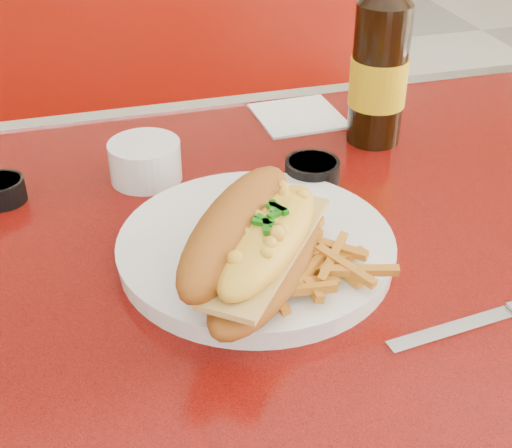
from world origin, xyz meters
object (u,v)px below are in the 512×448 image
object	(u,v)px
mac_hoagie	(257,244)
gravy_ramekin	(145,160)
sauce_cup_left	(1,189)
beer_bottle	(380,61)
booth_bench_far	(159,232)
knife	(501,313)
diner_table	(255,378)
dinner_plate	(256,248)
fork	(303,259)
sauce_cup_right	(312,172)

from	to	relation	value
mac_hoagie	gravy_ramekin	bearing A→B (deg)	52.59
sauce_cup_left	beer_bottle	bearing A→B (deg)	3.49
booth_bench_far	sauce_cup_left	size ratio (longest dim) A/B	17.10
sauce_cup_left	knife	xyz separation A→B (m)	(0.44, -0.34, -0.01)
booth_bench_far	mac_hoagie	bearing A→B (deg)	-90.84
gravy_ramekin	booth_bench_far	bearing A→B (deg)	82.63
sauce_cup_left	diner_table	bearing A→B (deg)	-38.86
diner_table	knife	xyz separation A→B (m)	(0.19, -0.14, 0.16)
booth_bench_far	dinner_plate	xyz separation A→B (m)	(0.00, -0.80, 0.49)
knife	dinner_plate	bearing A→B (deg)	135.37
mac_hoagie	dinner_plate	bearing A→B (deg)	22.63
beer_bottle	diner_table	bearing A→B (deg)	-135.19
diner_table	mac_hoagie	xyz separation A→B (m)	(-0.01, -0.05, 0.22)
diner_table	mac_hoagie	size ratio (longest dim) A/B	5.22
mac_hoagie	knife	xyz separation A→B (m)	(0.21, -0.09, -0.06)
booth_bench_far	knife	xyz separation A→B (m)	(0.19, -0.95, 0.49)
fork	dinner_plate	bearing A→B (deg)	47.00
diner_table	fork	xyz separation A→B (m)	(0.04, -0.03, 0.18)
dinner_plate	knife	distance (m)	0.24
diner_table	sauce_cup_left	xyz separation A→B (m)	(-0.25, 0.20, 0.18)
fork	mac_hoagie	bearing A→B (deg)	117.99
knife	booth_bench_far	bearing A→B (deg)	95.25
booth_bench_far	sauce_cup_left	world-z (taller)	booth_bench_far
sauce_cup_left	knife	distance (m)	0.55
sauce_cup_right	gravy_ramekin	bearing A→B (deg)	159.28
sauce_cup_left	fork	bearing A→B (deg)	-38.85
diner_table	knife	size ratio (longest dim) A/B	6.10
booth_bench_far	beer_bottle	xyz separation A→B (m)	(0.23, -0.58, 0.59)
fork	gravy_ramekin	xyz separation A→B (m)	(-0.12, 0.24, 0.01)
dinner_plate	sauce_cup_right	distance (m)	0.16
dinner_plate	gravy_ramekin	size ratio (longest dim) A/B	3.43
mac_hoagie	diner_table	bearing A→B (deg)	23.93
booth_bench_far	knife	world-z (taller)	booth_bench_far
fork	gravy_ramekin	size ratio (longest dim) A/B	1.54
sauce_cup_left	sauce_cup_right	bearing A→B (deg)	-10.31
fork	sauce_cup_left	xyz separation A→B (m)	(-0.28, 0.23, -0.01)
sauce_cup_left	sauce_cup_right	distance (m)	0.36
sauce_cup_left	sauce_cup_right	world-z (taller)	sauce_cup_right
dinner_plate	sauce_cup_left	xyz separation A→B (m)	(-0.25, 0.19, 0.00)
beer_bottle	mac_hoagie	bearing A→B (deg)	-131.01
mac_hoagie	sauce_cup_left	distance (m)	0.34
booth_bench_far	beer_bottle	world-z (taller)	beer_bottle
booth_bench_far	sauce_cup_right	bearing A→B (deg)	-80.92
dinner_plate	fork	distance (m)	0.06
booth_bench_far	sauce_cup_left	xyz separation A→B (m)	(-0.25, -0.61, 0.50)
diner_table	sauce_cup_right	bearing A→B (deg)	50.93
diner_table	fork	size ratio (longest dim) A/B	7.49
dinner_plate	sauce_cup_left	bearing A→B (deg)	143.30
sauce_cup_right	knife	world-z (taller)	sauce_cup_right
mac_hoagie	gravy_ramekin	world-z (taller)	mac_hoagie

